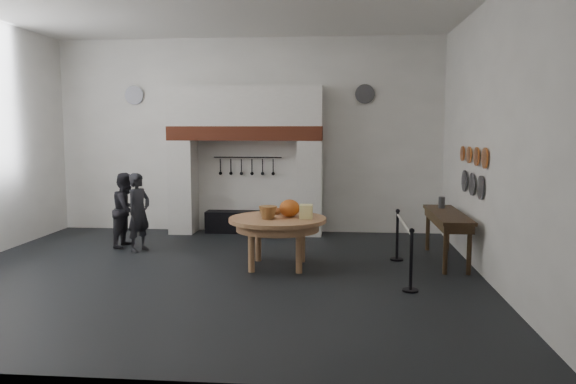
# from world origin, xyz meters

# --- Properties ---
(floor) EXTENTS (9.00, 8.00, 0.02)m
(floor) POSITION_xyz_m (0.00, 0.00, 0.00)
(floor) COLOR black
(floor) RESTS_ON ground
(wall_back) EXTENTS (9.00, 0.02, 4.50)m
(wall_back) POSITION_xyz_m (0.00, 4.00, 2.25)
(wall_back) COLOR white
(wall_back) RESTS_ON floor
(wall_front) EXTENTS (9.00, 0.02, 4.50)m
(wall_front) POSITION_xyz_m (0.00, -4.00, 2.25)
(wall_front) COLOR white
(wall_front) RESTS_ON floor
(wall_right) EXTENTS (0.02, 8.00, 4.50)m
(wall_right) POSITION_xyz_m (4.50, 0.00, 2.25)
(wall_right) COLOR white
(wall_right) RESTS_ON floor
(chimney_pier_left) EXTENTS (0.55, 0.70, 2.15)m
(chimney_pier_left) POSITION_xyz_m (-1.48, 3.65, 1.07)
(chimney_pier_left) COLOR silver
(chimney_pier_left) RESTS_ON floor
(chimney_pier_right) EXTENTS (0.55, 0.70, 2.15)m
(chimney_pier_right) POSITION_xyz_m (1.48, 3.65, 1.07)
(chimney_pier_right) COLOR silver
(chimney_pier_right) RESTS_ON floor
(hearth_brick_band) EXTENTS (3.50, 0.72, 0.32)m
(hearth_brick_band) POSITION_xyz_m (0.00, 3.65, 2.31)
(hearth_brick_band) COLOR #9E442B
(hearth_brick_band) RESTS_ON chimney_pier_left
(chimney_hood) EXTENTS (3.50, 0.70, 0.90)m
(chimney_hood) POSITION_xyz_m (0.00, 3.65, 2.92)
(chimney_hood) COLOR silver
(chimney_hood) RESTS_ON hearth_brick_band
(iron_range) EXTENTS (1.90, 0.45, 0.50)m
(iron_range) POSITION_xyz_m (0.00, 3.72, 0.25)
(iron_range) COLOR black
(iron_range) RESTS_ON floor
(utensil_rail) EXTENTS (1.60, 0.02, 0.02)m
(utensil_rail) POSITION_xyz_m (0.00, 3.92, 1.75)
(utensil_rail) COLOR black
(utensil_rail) RESTS_ON wall_back
(work_table) EXTENTS (1.99, 1.99, 0.07)m
(work_table) POSITION_xyz_m (1.07, 0.56, 0.84)
(work_table) COLOR tan
(work_table) RESTS_ON floor
(pumpkin) EXTENTS (0.36, 0.36, 0.31)m
(pumpkin) POSITION_xyz_m (1.27, 0.66, 1.03)
(pumpkin) COLOR #D05D1D
(pumpkin) RESTS_ON work_table
(cheese_block_big) EXTENTS (0.22, 0.22, 0.24)m
(cheese_block_big) POSITION_xyz_m (1.57, 0.51, 0.99)
(cheese_block_big) COLOR #F6EC93
(cheese_block_big) RESTS_ON work_table
(cheese_block_small) EXTENTS (0.18, 0.18, 0.20)m
(cheese_block_small) POSITION_xyz_m (1.55, 0.81, 0.97)
(cheese_block_small) COLOR #D6BA80
(cheese_block_small) RESTS_ON work_table
(wicker_basket) EXTENTS (0.37, 0.37, 0.22)m
(wicker_basket) POSITION_xyz_m (0.92, 0.41, 0.98)
(wicker_basket) COLOR #9F5F3A
(wicker_basket) RESTS_ON work_table
(bread_loaf) EXTENTS (0.31, 0.18, 0.13)m
(bread_loaf) POSITION_xyz_m (0.97, 0.91, 0.94)
(bread_loaf) COLOR #AB623C
(bread_loaf) RESTS_ON work_table
(visitor_near) EXTENTS (0.56, 0.67, 1.55)m
(visitor_near) POSITION_xyz_m (-1.80, 1.59, 0.78)
(visitor_near) COLOR black
(visitor_near) RESTS_ON floor
(visitor_far) EXTENTS (0.66, 0.81, 1.52)m
(visitor_far) POSITION_xyz_m (-2.20, 1.99, 0.76)
(visitor_far) COLOR black
(visitor_far) RESTS_ON floor
(side_table) EXTENTS (0.55, 2.20, 0.06)m
(side_table) POSITION_xyz_m (4.10, 1.23, 0.87)
(side_table) COLOR #3A2A15
(side_table) RESTS_ON floor
(pewter_jug) EXTENTS (0.12, 0.12, 0.22)m
(pewter_jug) POSITION_xyz_m (4.10, 1.83, 1.01)
(pewter_jug) COLOR #46474B
(pewter_jug) RESTS_ON side_table
(copper_pan_a) EXTENTS (0.03, 0.34, 0.34)m
(copper_pan_a) POSITION_xyz_m (4.46, 0.20, 1.95)
(copper_pan_a) COLOR #C6662D
(copper_pan_a) RESTS_ON wall_right
(copper_pan_b) EXTENTS (0.03, 0.32, 0.32)m
(copper_pan_b) POSITION_xyz_m (4.46, 0.75, 1.95)
(copper_pan_b) COLOR #C6662D
(copper_pan_b) RESTS_ON wall_right
(copper_pan_c) EXTENTS (0.03, 0.30, 0.30)m
(copper_pan_c) POSITION_xyz_m (4.46, 1.30, 1.95)
(copper_pan_c) COLOR #C6662D
(copper_pan_c) RESTS_ON wall_right
(copper_pan_d) EXTENTS (0.03, 0.28, 0.28)m
(copper_pan_d) POSITION_xyz_m (4.46, 1.85, 1.95)
(copper_pan_d) COLOR #C6662D
(copper_pan_d) RESTS_ON wall_right
(pewter_plate_left) EXTENTS (0.03, 0.40, 0.40)m
(pewter_plate_left) POSITION_xyz_m (4.46, 0.40, 1.45)
(pewter_plate_left) COLOR #4C4C51
(pewter_plate_left) RESTS_ON wall_right
(pewter_plate_mid) EXTENTS (0.03, 0.40, 0.40)m
(pewter_plate_mid) POSITION_xyz_m (4.46, 1.00, 1.45)
(pewter_plate_mid) COLOR #4C4C51
(pewter_plate_mid) RESTS_ON wall_right
(pewter_plate_right) EXTENTS (0.03, 0.40, 0.40)m
(pewter_plate_right) POSITION_xyz_m (4.46, 1.60, 1.45)
(pewter_plate_right) COLOR #4C4C51
(pewter_plate_right) RESTS_ON wall_right
(pewter_plate_back_left) EXTENTS (0.44, 0.03, 0.44)m
(pewter_plate_back_left) POSITION_xyz_m (-2.70, 3.96, 3.20)
(pewter_plate_back_left) COLOR #4C4C51
(pewter_plate_back_left) RESTS_ON wall_back
(pewter_plate_back_right) EXTENTS (0.44, 0.03, 0.44)m
(pewter_plate_back_right) POSITION_xyz_m (2.70, 3.96, 3.20)
(pewter_plate_back_right) COLOR #4C4C51
(pewter_plate_back_right) RESTS_ON wall_back
(barrier_post_near) EXTENTS (0.05, 0.05, 0.90)m
(barrier_post_near) POSITION_xyz_m (3.21, -0.76, 0.45)
(barrier_post_near) COLOR black
(barrier_post_near) RESTS_ON floor
(barrier_post_far) EXTENTS (0.05, 0.05, 0.90)m
(barrier_post_far) POSITION_xyz_m (3.21, 1.24, 0.45)
(barrier_post_far) COLOR black
(barrier_post_far) RESTS_ON floor
(barrier_rope) EXTENTS (0.04, 2.00, 0.04)m
(barrier_rope) POSITION_xyz_m (3.21, 0.24, 0.85)
(barrier_rope) COLOR beige
(barrier_rope) RESTS_ON barrier_post_near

